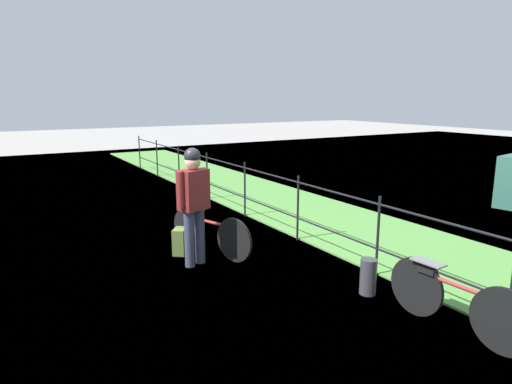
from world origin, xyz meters
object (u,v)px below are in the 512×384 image
Objects in this scene: terrier_dog at (194,189)px; cyclist_person at (194,196)px; wooden_crate at (193,201)px; bicycle_main at (210,232)px; mooring_bollard at (368,277)px; backpack_on_paving at (180,241)px; bicycle_parked at (455,300)px.

terrier_dog is 0.19× the size of cyclist_person.
wooden_crate is 0.73m from cyclist_person.
bicycle_main is 3.54× the size of mooring_bollard.
cyclist_person is 3.78× the size of mooring_bollard.
wooden_crate is at bearing -161.02° from terrier_dog.
bicycle_main is 4.19× the size of wooden_crate.
cyclist_person is (0.31, -0.37, 0.66)m from bicycle_main.
backpack_on_paving is 0.90× the size of mooring_bollard.
backpack_on_paving is at bearing -67.90° from wooden_crate.
backpack_on_paving is at bearing -157.10° from bicycle_parked.
terrier_dog is at bearing -161.36° from bicycle_parked.
backpack_on_paving is at bearing -72.75° from terrier_dog.
bicycle_parked is at bearing 18.65° from wooden_crate.
wooden_crate reaches higher than bicycle_parked.
wooden_crate is at bearing -161.35° from bicycle_parked.
wooden_crate is at bearing 148.67° from backpack_on_paving.
cyclist_person reaches higher than backpack_on_paving.
cyclist_person is 1.04× the size of bicycle_parked.
terrier_dog reaches higher than wooden_crate.
terrier_dog reaches higher than bicycle_parked.
terrier_dog is 0.82m from backpack_on_paving.
bicycle_parked is at bearing 18.64° from terrier_dog.
bicycle_main is at bearing 18.98° from wooden_crate.
backpack_on_paving is (0.09, -0.28, -0.77)m from terrier_dog.
cyclist_person is at bearing -50.55° from bicycle_main.
backpack_on_paving is at bearing -150.36° from mooring_bollard.
bicycle_parked is (3.72, 1.26, -0.62)m from terrier_dog.
backpack_on_paving is 0.25× the size of bicycle_parked.
wooden_crate is (-0.34, -0.12, 0.43)m from bicycle_main.
terrier_dog is 0.20× the size of bicycle_parked.
wooden_crate reaches higher than bicycle_main.
terrier_dog is 0.73× the size of mooring_bollard.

